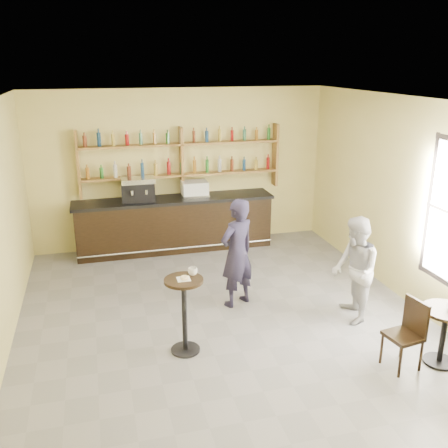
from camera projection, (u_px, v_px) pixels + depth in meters
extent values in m
plane|color=slate|center=(225.00, 320.00, 7.47)|extent=(7.00, 7.00, 0.00)
plane|color=white|center=(225.00, 101.00, 6.47)|extent=(7.00, 7.00, 0.00)
plane|color=#E1D37F|center=(181.00, 169.00, 10.18)|extent=(7.00, 0.00, 7.00)
plane|color=#E1D37F|center=(345.00, 355.00, 3.75)|extent=(7.00, 0.00, 7.00)
plane|color=#E1D37F|center=(412.00, 204.00, 7.70)|extent=(0.00, 7.00, 7.00)
cube|color=white|center=(184.00, 279.00, 6.36)|extent=(0.17, 0.17, 0.00)
torus|color=gold|center=(184.00, 278.00, 6.35)|extent=(0.12, 0.12, 0.04)
imported|color=white|center=(193.00, 271.00, 6.48)|extent=(0.15, 0.15, 0.10)
imported|color=black|center=(237.00, 253.00, 7.71)|extent=(0.75, 0.65, 1.74)
imported|color=#ACACB1|center=(355.00, 270.00, 7.27)|extent=(0.75, 0.88, 1.59)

